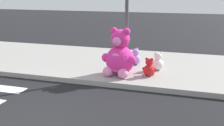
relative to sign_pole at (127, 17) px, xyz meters
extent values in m
cube|color=#9E9B93|center=(-1.00, 0.80, -1.77)|extent=(28.00, 4.40, 0.15)
cylinder|color=#4C4C51|center=(0.00, 0.00, -0.10)|extent=(0.11, 0.11, 3.20)
sphere|color=#F22D93|center=(-0.05, -0.55, -1.26)|extent=(0.87, 0.87, 0.87)
ellipsoid|color=pink|center=(-0.09, -0.86, -1.26)|extent=(0.50, 0.25, 0.57)
sphere|color=#F22D93|center=(-0.05, -0.55, -0.61)|extent=(0.57, 0.57, 0.57)
sphere|color=pink|center=(-0.08, -0.79, -0.64)|extent=(0.26, 0.26, 0.26)
sphere|color=#F22D93|center=(0.15, -0.57, -0.38)|extent=(0.22, 0.22, 0.22)
sphere|color=#F22D93|center=(0.35, -0.70, -1.19)|extent=(0.27, 0.27, 0.27)
sphere|color=pink|center=(0.14, -0.95, -1.55)|extent=(0.30, 0.30, 0.30)
sphere|color=#F22D93|center=(-0.25, -0.53, -0.38)|extent=(0.22, 0.22, 0.22)
sphere|color=#F22D93|center=(-0.48, -0.61, -1.19)|extent=(0.27, 0.27, 0.27)
sphere|color=pink|center=(-0.33, -0.89, -1.55)|extent=(0.30, 0.30, 0.30)
sphere|color=red|center=(0.83, -0.48, -1.53)|extent=(0.35, 0.35, 0.35)
ellipsoid|color=#DB7B7B|center=(0.83, -0.36, -1.53)|extent=(0.19, 0.09, 0.22)
sphere|color=red|center=(0.83, -0.48, -1.27)|extent=(0.23, 0.23, 0.23)
sphere|color=#DB7B7B|center=(0.83, -0.39, -1.28)|extent=(0.10, 0.10, 0.10)
sphere|color=red|center=(0.75, -0.48, -1.18)|extent=(0.09, 0.09, 0.09)
sphere|color=red|center=(0.67, -0.43, -1.50)|extent=(0.11, 0.11, 0.11)
sphere|color=#DB7B7B|center=(0.74, -0.33, -1.64)|extent=(0.12, 0.12, 0.12)
sphere|color=red|center=(0.91, -0.49, -1.18)|extent=(0.09, 0.09, 0.09)
sphere|color=red|center=(0.99, -0.45, -1.50)|extent=(0.11, 0.11, 0.11)
sphere|color=#DB7B7B|center=(0.93, -0.34, -1.64)|extent=(0.12, 0.12, 0.12)
sphere|color=white|center=(0.99, 0.24, -1.51)|extent=(0.37, 0.37, 0.37)
ellipsoid|color=white|center=(0.92, 0.36, -1.51)|extent=(0.22, 0.17, 0.24)
sphere|color=white|center=(0.99, 0.24, -1.24)|extent=(0.24, 0.24, 0.24)
sphere|color=white|center=(0.93, 0.33, -1.25)|extent=(0.11, 0.11, 0.11)
sphere|color=white|center=(0.91, 0.20, -1.14)|extent=(0.09, 0.09, 0.09)
sphere|color=white|center=(0.81, 0.19, -1.49)|extent=(0.12, 0.12, 0.12)
sphere|color=white|center=(0.82, 0.32, -1.63)|extent=(0.13, 0.13, 0.13)
sphere|color=white|center=(1.06, 0.28, -1.14)|extent=(0.09, 0.09, 0.09)
sphere|color=white|center=(1.11, 0.37, -1.49)|extent=(0.12, 0.12, 0.12)
sphere|color=white|center=(0.99, 0.43, -1.63)|extent=(0.13, 0.13, 0.13)
sphere|color=#B28CD8|center=(0.17, 0.68, -1.52)|extent=(0.35, 0.35, 0.35)
ellipsoid|color=silver|center=(0.05, 0.72, -1.52)|extent=(0.14, 0.21, 0.23)
sphere|color=#B28CD8|center=(0.17, 0.68, -1.26)|extent=(0.23, 0.23, 0.23)
sphere|color=silver|center=(0.07, 0.71, -1.27)|extent=(0.11, 0.11, 0.11)
sphere|color=#B28CD8|center=(0.14, 0.60, -1.17)|extent=(0.09, 0.09, 0.09)
sphere|color=#B28CD8|center=(0.06, 0.54, -1.50)|extent=(0.11, 0.11, 0.11)
sphere|color=silver|center=(-0.01, 0.64, -1.64)|extent=(0.12, 0.12, 0.12)
sphere|color=#B28CD8|center=(0.20, 0.75, -1.17)|extent=(0.09, 0.09, 0.09)
sphere|color=#B28CD8|center=(0.19, 0.85, -1.50)|extent=(0.11, 0.11, 0.11)
sphere|color=silver|center=(0.06, 0.82, -1.64)|extent=(0.12, 0.12, 0.12)
camera|label=1|loc=(2.06, -8.22, 0.78)|focal=43.51mm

